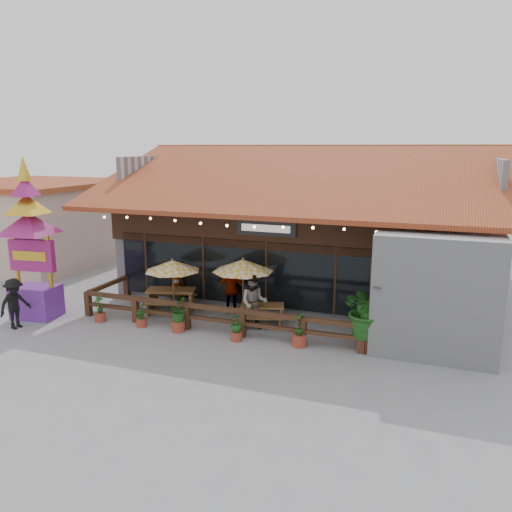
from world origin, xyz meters
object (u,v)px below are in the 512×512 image
at_px(umbrella_left, 173,266).
at_px(picnic_table_left, 171,296).
at_px(pedestrian, 15,304).
at_px(thai_sign_tower, 29,228).
at_px(tropical_plant, 368,311).
at_px(umbrella_right, 243,266).
at_px(picnic_table_right, 262,311).

distance_m(umbrella_left, picnic_table_left, 1.39).
relative_size(picnic_table_left, pedestrian, 1.24).
xyz_separation_m(picnic_table_left, thai_sign_tower, (-4.23, -2.20, 2.67)).
height_order(thai_sign_tower, tropical_plant, thai_sign_tower).
relative_size(picnic_table_left, thai_sign_tower, 0.35).
relative_size(umbrella_right, picnic_table_left, 1.26).
bearing_deg(picnic_table_right, umbrella_right, 171.09).
xyz_separation_m(umbrella_left, thai_sign_tower, (-4.57, -1.80, 1.39)).
distance_m(umbrella_right, pedestrian, 7.76).
distance_m(picnic_table_left, picnic_table_right, 3.66).
relative_size(picnic_table_right, thai_sign_tower, 0.29).
distance_m(umbrella_right, thai_sign_tower, 7.55).
xyz_separation_m(picnic_table_right, tropical_plant, (3.67, -1.00, 0.75)).
height_order(umbrella_left, thai_sign_tower, thai_sign_tower).
bearing_deg(tropical_plant, picnic_table_right, 164.81).
bearing_deg(picnic_table_right, umbrella_left, -176.39).
distance_m(umbrella_right, tropical_plant, 4.62).
relative_size(umbrella_left, pedestrian, 1.23).
height_order(picnic_table_left, pedestrian, pedestrian).
xyz_separation_m(umbrella_left, picnic_table_right, (3.32, 0.21, -1.37)).
height_order(picnic_table_left, picnic_table_right, picnic_table_left).
distance_m(umbrella_right, picnic_table_right, 1.70).
bearing_deg(thai_sign_tower, tropical_plant, 5.00).
xyz_separation_m(umbrella_left, picnic_table_left, (-0.34, 0.40, -1.28)).
height_order(thai_sign_tower, pedestrian, thai_sign_tower).
distance_m(picnic_table_left, thai_sign_tower, 5.47).
relative_size(umbrella_left, tropical_plant, 0.99).
distance_m(umbrella_left, umbrella_right, 2.59).
bearing_deg(picnic_table_right, tropical_plant, -15.19).
relative_size(tropical_plant, pedestrian, 1.24).
distance_m(thai_sign_tower, pedestrian, 2.66).
xyz_separation_m(picnic_table_left, pedestrian, (-4.03, -3.36, 0.29)).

